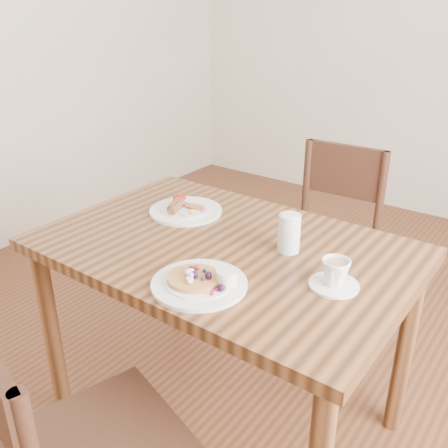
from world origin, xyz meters
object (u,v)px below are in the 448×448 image
teacup_saucer (335,275)px  chair_far (328,234)px  pancake_plate (201,282)px  breakfast_plate (185,209)px  water_glass (289,233)px  dining_table (224,270)px

teacup_saucer → chair_far: bearing=115.1°
pancake_plate → breakfast_plate: bearing=135.4°
chair_far → water_glass: size_ratio=7.14×
dining_table → pancake_plate: 0.29m
pancake_plate → breakfast_plate: 0.53m
breakfast_plate → pancake_plate: bearing=-44.6°
pancake_plate → water_glass: bearing=74.9°
dining_table → water_glass: bearing=22.5°
water_glass → teacup_saucer: bearing=-28.1°
chair_far → teacup_saucer: (0.38, -0.81, 0.29)m
dining_table → teacup_saucer: size_ratio=8.57×
breakfast_plate → chair_far: bearing=65.5°
chair_far → breakfast_plate: bearing=62.4°
chair_far → breakfast_plate: chair_far is taller
chair_far → teacup_saucer: chair_far is taller
teacup_saucer → breakfast_plate: bearing=167.2°
water_glass → dining_table: bearing=-157.5°
pancake_plate → teacup_saucer: size_ratio=1.93×
pancake_plate → teacup_saucer: bearing=36.2°
chair_far → breakfast_plate: 0.77m
pancake_plate → teacup_saucer: (0.30, 0.22, 0.02)m
teacup_saucer → pancake_plate: bearing=-143.8°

